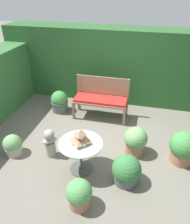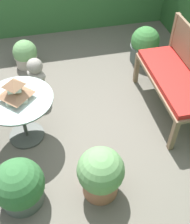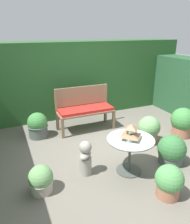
{
  "view_description": "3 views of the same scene",
  "coord_description": "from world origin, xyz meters",
  "views": [
    {
      "loc": [
        0.87,
        -3.57,
        3.06
      ],
      "look_at": [
        -0.09,
        0.31,
        0.66
      ],
      "focal_mm": 35.0,
      "sensor_mm": 36.0,
      "label": 1
    },
    {
      "loc": [
        2.27,
        -0.4,
        2.7
      ],
      "look_at": [
        0.09,
        0.1,
        0.41
      ],
      "focal_mm": 45.0,
      "sensor_mm": 36.0,
      "label": 2
    },
    {
      "loc": [
        -1.91,
        -3.42,
        2.31
      ],
      "look_at": [
        -0.21,
        0.5,
        0.69
      ],
      "focal_mm": 35.0,
      "sensor_mm": 36.0,
      "label": 3
    }
  ],
  "objects": [
    {
      "name": "ground",
      "position": [
        0.0,
        0.0,
        0.0
      ],
      "size": [
        30.0,
        30.0,
        0.0
      ],
      "primitive_type": "plane",
      "color": "#666056"
    },
    {
      "name": "pagoda_birdhouse",
      "position": [
        -0.1,
        -0.72,
        0.74
      ],
      "size": [
        0.3,
        0.3,
        0.27
      ],
      "color": "#B2BCA8",
      "rests_on": "patio_table"
    },
    {
      "name": "potted_plant_hedge_corner",
      "position": [
        -1.58,
        -0.63,
        0.2
      ],
      "size": [
        0.37,
        0.37,
        0.44
      ],
      "color": "#ADA393",
      "rests_on": "ground"
    },
    {
      "name": "garden_bust",
      "position": [
        -0.81,
        -0.5,
        0.32
      ],
      "size": [
        0.32,
        0.33,
        0.62
      ],
      "rotation": [
        0.0,
        0.0,
        0.83
      ],
      "color": "gray",
      "rests_on": "ground"
    },
    {
      "name": "potted_plant_table_far",
      "position": [
        -1.31,
        1.23,
        0.28
      ],
      "size": [
        0.46,
        0.46,
        0.58
      ],
      "color": "#4C5651",
      "rests_on": "ground"
    },
    {
      "name": "potted_plant_bench_right",
      "position": [
        0.83,
        -0.01,
        0.3
      ],
      "size": [
        0.47,
        0.47,
        0.6
      ],
      "color": "#9E664C",
      "rests_on": "ground"
    },
    {
      "name": "patio_table",
      "position": [
        -0.1,
        -0.72,
        0.5
      ],
      "size": [
        0.79,
        0.79,
        0.63
      ],
      "color": "#424742",
      "rests_on": "ground"
    },
    {
      "name": "potted_plant_patio_mid",
      "position": [
        0.75,
        -0.81,
        0.24
      ],
      "size": [
        0.51,
        0.51,
        0.54
      ],
      "color": "#4C5651",
      "rests_on": "ground"
    },
    {
      "name": "garden_bench",
      "position": [
        -0.16,
        1.16,
        0.47
      ],
      "size": [
        1.35,
        0.53,
        0.55
      ],
      "color": "#7F664C",
      "rests_on": "ground"
    }
  ]
}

